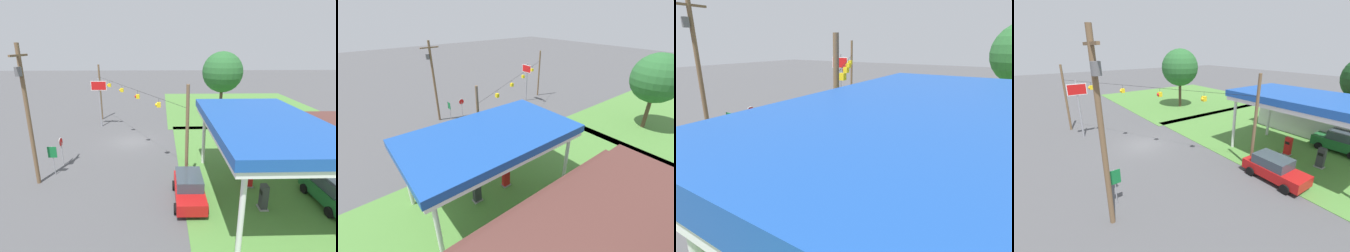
# 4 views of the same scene
# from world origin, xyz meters

# --- Properties ---
(ground_plane) EXTENTS (160.00, 160.00, 0.00)m
(ground_plane) POSITION_xyz_m (0.00, 0.00, 0.00)
(ground_plane) COLOR #4C4C4F
(gas_station_canopy) EXTENTS (12.19, 6.89, 5.59)m
(gas_station_canopy) POSITION_xyz_m (10.84, 9.56, 5.09)
(gas_station_canopy) COLOR silver
(gas_station_canopy) RESTS_ON ground
(fuel_pump_near) EXTENTS (0.71, 0.56, 1.68)m
(fuel_pump_near) POSITION_xyz_m (9.45, 9.56, 0.80)
(fuel_pump_near) COLOR gray
(fuel_pump_near) RESTS_ON ground
(car_at_pumps_front) EXTENTS (4.53, 2.16, 1.77)m
(car_at_pumps_front) POSITION_xyz_m (11.09, 4.99, 0.91)
(car_at_pumps_front) COLOR #AD1414
(car_at_pumps_front) RESTS_ON ground
(stop_sign_roadside) EXTENTS (0.80, 0.08, 2.50)m
(stop_sign_roadside) POSITION_xyz_m (5.47, -5.29, 1.81)
(stop_sign_roadside) COLOR #99999E
(stop_sign_roadside) RESTS_ON ground
(stop_sign_overhead) EXTENTS (0.22, 1.88, 6.04)m
(stop_sign_overhead) POSITION_xyz_m (-5.61, -4.36, 4.23)
(stop_sign_overhead) COLOR gray
(stop_sign_overhead) RESTS_ON ground
(route_sign) EXTENTS (0.10, 0.70, 2.40)m
(route_sign) POSITION_xyz_m (7.27, -5.33, 1.71)
(route_sign) COLOR gray
(route_sign) RESTS_ON ground
(utility_pole_main) EXTENTS (2.20, 0.44, 10.10)m
(utility_pole_main) POSITION_xyz_m (8.56, -6.06, 5.64)
(utility_pole_main) COLOR brown
(utility_pole_main) RESTS_ON ground
(signal_span_gantry) EXTENTS (18.32, 10.24, 7.45)m
(signal_span_gantry) POSITION_xyz_m (0.00, -0.01, 4.09)
(signal_span_gantry) COLOR brown
(signal_span_gantry) RESTS_ON ground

